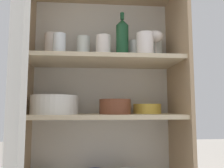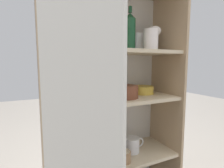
% 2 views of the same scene
% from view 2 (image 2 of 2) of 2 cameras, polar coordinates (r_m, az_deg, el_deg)
% --- Properties ---
extents(cupboard_back_panel, '(0.79, 0.02, 1.34)m').
position_cam_2_polar(cupboard_back_panel, '(1.16, -2.61, -4.80)').
color(cupboard_back_panel, silver).
rests_on(cupboard_back_panel, ground_plane).
extents(cupboard_side_left, '(0.02, 0.32, 1.34)m').
position_cam_2_polar(cupboard_side_left, '(0.92, -21.54, -8.25)').
color(cupboard_side_left, tan).
rests_on(cupboard_side_left, ground_plane).
extents(cupboard_side_right, '(0.02, 0.32, 1.34)m').
position_cam_2_polar(cupboard_side_right, '(1.24, 17.06, -4.34)').
color(cupboard_side_right, tan).
rests_on(cupboard_side_right, ground_plane).
extents(shelf_board_lower, '(0.75, 0.29, 0.02)m').
position_cam_2_polar(shelf_board_lower, '(1.14, 0.71, -23.00)').
color(shelf_board_lower, beige).
extents(shelf_board_middle, '(0.75, 0.29, 0.02)m').
position_cam_2_polar(shelf_board_middle, '(1.02, 0.74, -5.15)').
color(shelf_board_middle, beige).
extents(shelf_board_upper, '(0.75, 0.29, 0.02)m').
position_cam_2_polar(shelf_board_upper, '(1.00, 0.77, 10.51)').
color(shelf_board_upper, beige).
extents(cupboard_door, '(0.19, 0.36, 1.34)m').
position_cam_2_polar(cupboard_door, '(0.61, -11.76, -15.55)').
color(cupboard_door, silver).
rests_on(cupboard_door, ground_plane).
extents(tumbler_glass_0, '(0.08, 0.08, 0.12)m').
position_cam_2_polar(tumbler_glass_0, '(1.05, 12.58, 13.90)').
color(tumbler_glass_0, silver).
rests_on(tumbler_glass_0, shelf_board_upper).
extents(tumbler_glass_1, '(0.07, 0.07, 0.15)m').
position_cam_2_polar(tumbler_glass_1, '(1.21, 12.21, 13.70)').
color(tumbler_glass_1, white).
rests_on(tumbler_glass_1, shelf_board_upper).
extents(tumbler_glass_2, '(0.07, 0.07, 0.13)m').
position_cam_2_polar(tumbler_glass_2, '(1.03, -6.35, 14.70)').
color(tumbler_glass_2, white).
rests_on(tumbler_glass_2, shelf_board_upper).
extents(tumbler_glass_3, '(0.08, 0.08, 0.15)m').
position_cam_2_polar(tumbler_glass_3, '(0.99, -15.83, 15.15)').
color(tumbler_glass_3, silver).
rests_on(tumbler_glass_3, shelf_board_upper).
extents(tumbler_glass_4, '(0.08, 0.08, 0.11)m').
position_cam_2_polar(tumbler_glass_4, '(1.12, 8.08, 13.27)').
color(tumbler_glass_4, white).
rests_on(tumbler_glass_4, shelf_board_upper).
extents(tumbler_glass_5, '(0.08, 0.08, 0.12)m').
position_cam_2_polar(tumbler_glass_5, '(1.00, 0.79, 14.52)').
color(tumbler_glass_5, silver).
rests_on(tumbler_glass_5, shelf_board_upper).
extents(tumbler_glass_6, '(0.06, 0.06, 0.12)m').
position_cam_2_polar(tumbler_glass_6, '(0.91, -11.29, 15.11)').
color(tumbler_glass_6, white).
rests_on(tumbler_glass_6, shelf_board_upper).
extents(wine_glass_0, '(0.08, 0.08, 0.15)m').
position_cam_2_polar(wine_glass_0, '(1.14, 13.76, 15.97)').
color(wine_glass_0, silver).
rests_on(wine_glass_0, shelf_board_upper).
extents(wine_bottle, '(0.06, 0.06, 0.24)m').
position_cam_2_polar(wine_bottle, '(1.05, 5.87, 16.72)').
color(wine_bottle, '#194728').
rests_on(wine_bottle, shelf_board_upper).
extents(plate_stack_white, '(0.23, 0.23, 0.09)m').
position_cam_2_polar(plate_stack_white, '(0.92, -12.31, -3.03)').
color(plate_stack_white, silver).
rests_on(plate_stack_white, shelf_board_middle).
extents(mixing_bowl_large, '(0.15, 0.15, 0.07)m').
position_cam_2_polar(mixing_bowl_large, '(1.01, 4.24, -2.36)').
color(mixing_bowl_large, brown).
rests_on(mixing_bowl_large, shelf_board_middle).
extents(serving_bowl_small, '(0.14, 0.14, 0.05)m').
position_cam_2_polar(serving_bowl_small, '(1.17, 9.91, -1.74)').
color(serving_bowl_small, gold).
rests_on(serving_bowl_small, shelf_board_middle).
extents(coffee_mug_primary, '(0.13, 0.09, 0.09)m').
position_cam_2_polar(coffee_mug_primary, '(1.18, 6.61, -19.07)').
color(coffee_mug_primary, white).
rests_on(coffee_mug_primary, shelf_board_lower).
extents(coffee_mug_extra_1, '(0.14, 0.10, 0.08)m').
position_cam_2_polar(coffee_mug_extra_1, '(1.14, -2.16, -20.18)').
color(coffee_mug_extra_1, '#283893').
rests_on(coffee_mug_extra_1, shelf_board_lower).
extents(coffee_mug_extra_2, '(0.12, 0.08, 0.08)m').
position_cam_2_polar(coffee_mug_extra_2, '(1.09, -15.35, -21.82)').
color(coffee_mug_extra_2, white).
rests_on(coffee_mug_extra_2, shelf_board_lower).
extents(storage_jar, '(0.07, 0.07, 0.07)m').
position_cam_2_polar(storage_jar, '(1.07, 4.06, -22.50)').
color(storage_jar, '#99704C').
rests_on(storage_jar, shelf_board_lower).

